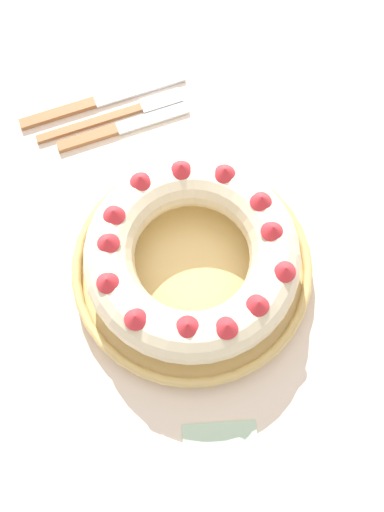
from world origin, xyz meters
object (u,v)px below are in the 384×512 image
(serving_dish, at_px, (192,268))
(cake_knife, at_px, (115,130))
(fork, at_px, (121,114))
(napkin, at_px, (223,478))
(bundt_cake, at_px, (192,256))
(serving_knife, at_px, (92,103))

(serving_dish, bearing_deg, cake_knife, -173.03)
(serving_dish, xyz_separation_m, cake_knife, (-0.24, -0.03, -0.01))
(cake_knife, bearing_deg, fork, 146.49)
(cake_knife, relative_size, napkin, 1.54)
(serving_dish, height_order, bundt_cake, bundt_cake)
(bundt_cake, xyz_separation_m, serving_knife, (-0.29, -0.05, -0.06))
(fork, bearing_deg, napkin, -4.80)
(serving_dish, bearing_deg, serving_knife, -171.02)
(serving_knife, bearing_deg, serving_dish, 11.26)
(fork, xyz_separation_m, napkin, (0.51, -0.04, -0.00))
(bundt_cake, distance_m, fork, 0.27)
(serving_dish, distance_m, cake_knife, 0.24)
(serving_knife, bearing_deg, cake_knife, 19.77)
(serving_dish, distance_m, bundt_cake, 0.05)
(bundt_cake, relative_size, cake_knife, 1.36)
(serving_dish, height_order, cake_knife, serving_dish)
(cake_knife, bearing_deg, bundt_cake, 10.69)
(bundt_cake, bearing_deg, napkin, -12.31)
(serving_knife, xyz_separation_m, napkin, (0.55, -0.01, -0.00))
(bundt_cake, distance_m, cake_knife, 0.25)
(napkin, bearing_deg, bundt_cake, 167.69)
(serving_dish, height_order, napkin, serving_dish)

